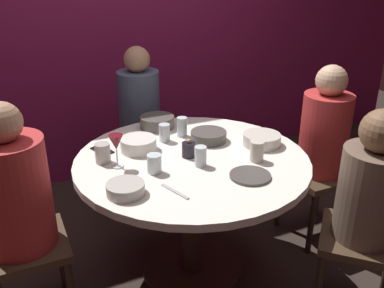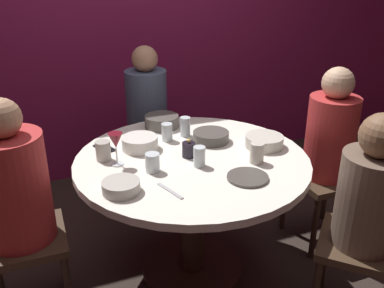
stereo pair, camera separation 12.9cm
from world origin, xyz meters
The scene contains 23 objects.
ground_plane centered at (0.00, 0.00, 0.00)m, with size 8.00×8.00×0.00m, color #2D231E.
back_wall centered at (0.00, 1.51, 1.30)m, with size 6.00×0.10×2.60m, color maroon.
dining_table centered at (0.00, 0.00, 0.58)m, with size 1.26×1.26×0.75m.
seated_diner_left centered at (-0.90, 0.00, 0.73)m, with size 0.40×0.40×1.18m.
seated_diner_back centered at (0.00, 0.89, 0.73)m, with size 0.40×0.40×1.19m.
seated_diner_right centered at (0.91, 0.00, 0.72)m, with size 0.40×0.40×1.16m.
seated_diner_front_right centered at (0.64, -0.64, 0.70)m, with size 0.57×0.57×1.13m.
candle_holder centered at (-0.01, 0.02, 0.79)m, with size 0.07×0.07×0.10m.
wine_glass centered at (-0.39, 0.06, 0.88)m, with size 0.08×0.08×0.18m.
dinner_plate centered at (0.17, -0.32, 0.75)m, with size 0.20×0.20×0.01m, color #4C4742.
cell_phone centered at (-0.42, 0.29, 0.75)m, with size 0.07×0.14×0.01m, color black.
bowl_serving_large centered at (0.18, 0.17, 0.78)m, with size 0.21×0.21×0.06m, color #4C4742.
bowl_salad_center centered at (-0.23, 0.21, 0.78)m, with size 0.20×0.20×0.07m, color silver.
bowl_small_white centered at (0.43, -0.01, 0.78)m, with size 0.22×0.22×0.07m, color beige.
bowl_sauce_side centered at (-0.01, 0.49, 0.78)m, with size 0.21×0.21×0.07m, color #4C4742.
bowl_rice_portion centered at (-0.43, -0.22, 0.77)m, with size 0.18×0.18×0.05m, color #B2ADA3.
cup_near_candle centered at (-0.05, 0.27, 0.80)m, with size 0.06×0.06×0.10m, color silver.
cup_by_left_diner centered at (0.07, 0.30, 0.81)m, with size 0.06×0.06×0.12m, color silver.
cup_by_right_diner centered at (-0.45, 0.15, 0.80)m, with size 0.08×0.08×0.11m, color #B2ADA3.
cup_center_front centered at (0.00, -0.10, 0.80)m, with size 0.06×0.06×0.11m, color silver.
cup_far_edge centered at (0.29, -0.18, 0.80)m, with size 0.07×0.07×0.11m, color beige.
cup_beside_wine centered at (-0.24, -0.08, 0.80)m, with size 0.07×0.07×0.10m, color silver.
fork_near_plate centered at (-0.22, -0.30, 0.75)m, with size 0.02×0.18×0.01m, color #B7B7BC.
Camera 2 is at (-0.75, -1.94, 1.74)m, focal length 40.10 mm.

